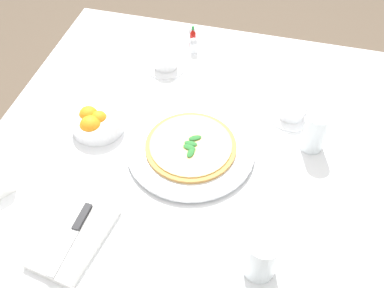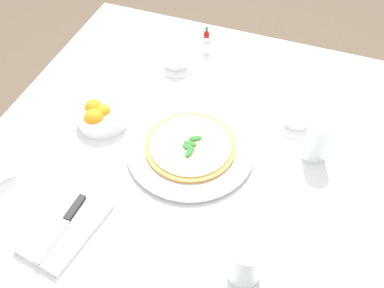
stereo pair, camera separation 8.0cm
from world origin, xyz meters
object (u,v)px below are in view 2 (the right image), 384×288
object	(u,v)px
hot_sauce_bottle	(206,39)
water_glass_center_back	(245,264)
salt_shaker	(206,46)
pepper_shaker	(206,36)
pizza_plate	(191,149)
water_glass_right_edge	(316,143)
napkin_folded	(65,226)
coffee_cup_back_corner	(297,117)
coffee_cup_near_right	(176,59)
pizza	(191,146)
dinner_knife	(63,224)
citrus_bowl	(100,116)

from	to	relation	value
hot_sauce_bottle	water_glass_center_back	bearing A→B (deg)	24.51
salt_shaker	pepper_shaker	xyz separation A→B (m)	(-0.06, -0.02, 0.00)
pizza_plate	water_glass_right_edge	bearing A→B (deg)	107.85
water_glass_right_edge	napkin_folded	world-z (taller)	water_glass_right_edge
pizza_plate	coffee_cup_back_corner	xyz separation A→B (m)	(-0.21, 0.25, 0.02)
pizza_plate	coffee_cup_near_right	distance (m)	0.38
salt_shaker	pizza_plate	bearing A→B (deg)	13.38
hot_sauce_bottle	pepper_shaker	size ratio (longest dim) A/B	1.48
pizza_plate	pizza	bearing A→B (deg)	23.78
coffee_cup_near_right	salt_shaker	world-z (taller)	coffee_cup_near_right
pizza	pepper_shaker	xyz separation A→B (m)	(-0.49, -0.12, 0.00)
hot_sauce_bottle	salt_shaker	bearing A→B (deg)	19.65
pizza	napkin_folded	xyz separation A→B (m)	(0.33, -0.20, -0.01)
dinner_knife	coffee_cup_back_corner	bearing A→B (deg)	143.32
coffee_cup_back_corner	salt_shaker	xyz separation A→B (m)	(-0.23, -0.36, -0.00)
pizza_plate	citrus_bowl	bearing A→B (deg)	-93.32
pizza_plate	pepper_shaker	bearing A→B (deg)	-165.88
water_glass_right_edge	salt_shaker	xyz separation A→B (m)	(-0.33, -0.42, -0.03)
coffee_cup_near_right	water_glass_right_edge	size ratio (longest dim) A/B	1.08
water_glass_right_edge	citrus_bowl	distance (m)	0.61
pizza_plate	napkin_folded	distance (m)	0.39
water_glass_right_edge	citrus_bowl	xyz separation A→B (m)	(0.09, -0.60, -0.03)
salt_shaker	pizza	bearing A→B (deg)	13.39
napkin_folded	salt_shaker	distance (m)	0.77
coffee_cup_back_corner	hot_sauce_bottle	size ratio (longest dim) A/B	1.57
coffee_cup_back_corner	citrus_bowl	xyz separation A→B (m)	(0.19, -0.54, 0.00)
pizza_plate	citrus_bowl	distance (m)	0.29
coffee_cup_near_right	dinner_knife	size ratio (longest dim) A/B	0.67
water_glass_center_back	napkin_folded	distance (m)	0.44
water_glass_center_back	water_glass_right_edge	size ratio (longest dim) A/B	0.97
pizza	salt_shaker	world-z (taller)	salt_shaker
water_glass_center_back	pizza_plate	bearing A→B (deg)	-141.92
water_glass_center_back	citrus_bowl	size ratio (longest dim) A/B	0.78
citrus_bowl	salt_shaker	size ratio (longest dim) A/B	2.67
coffee_cup_back_corner	citrus_bowl	distance (m)	0.57
napkin_folded	pepper_shaker	xyz separation A→B (m)	(-0.82, 0.08, 0.02)
water_glass_right_edge	napkin_folded	distance (m)	0.68
dinner_knife	citrus_bowl	bearing A→B (deg)	-163.12
napkin_folded	citrus_bowl	xyz separation A→B (m)	(-0.35, -0.09, 0.02)
pizza_plate	dinner_knife	distance (m)	0.39
pizza	hot_sauce_bottle	size ratio (longest dim) A/B	3.02
water_glass_right_edge	pepper_shaker	distance (m)	0.59
pizza_plate	dinner_knife	xyz separation A→B (m)	(0.33, -0.20, 0.01)
dinner_knife	salt_shaker	size ratio (longest dim) A/B	3.48
pizza_plate	pepper_shaker	world-z (taller)	pepper_shaker
coffee_cup_near_right	hot_sauce_bottle	bearing A→B (deg)	155.59
citrus_bowl	coffee_cup_near_right	bearing A→B (deg)	160.39
pizza	coffee_cup_near_right	world-z (taller)	coffee_cup_near_right
water_glass_center_back	salt_shaker	xyz separation A→B (m)	(-0.73, -0.34, -0.03)
pizza	water_glass_right_edge	xyz separation A→B (m)	(-0.10, 0.32, 0.03)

